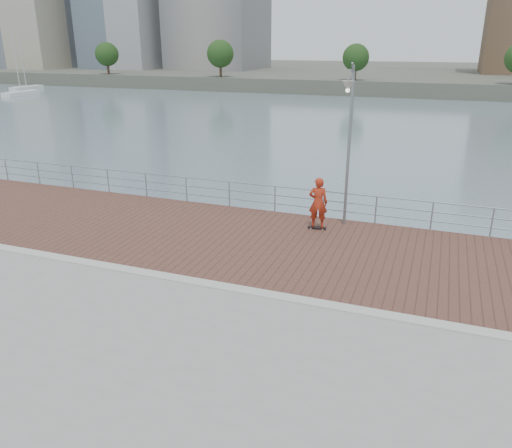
% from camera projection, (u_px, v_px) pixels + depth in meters
% --- Properties ---
extents(water, '(400.00, 400.00, 0.00)m').
position_uv_depth(water, '(233.00, 349.00, 14.96)').
color(water, slate).
rests_on(water, ground).
extents(seawall, '(40.00, 24.00, 2.00)m').
position_uv_depth(seawall, '(137.00, 439.00, 10.22)').
color(seawall, gray).
rests_on(seawall, ground).
extents(brick_lane, '(40.00, 6.80, 0.02)m').
position_uv_depth(brick_lane, '(272.00, 244.00, 17.44)').
color(brick_lane, brown).
rests_on(brick_lane, seawall).
extents(curb, '(40.00, 0.40, 0.06)m').
position_uv_depth(curb, '(232.00, 288.00, 14.26)').
color(curb, '#B7B5AD').
rests_on(curb, seawall).
extents(far_shore, '(320.00, 95.00, 2.50)m').
position_uv_depth(far_shore, '(427.00, 74.00, 122.34)').
color(far_shore, '#4C5142').
rests_on(far_shore, ground).
extents(guardrail, '(39.06, 0.06, 1.13)m').
position_uv_depth(guardrail, '(299.00, 198.00, 20.20)').
color(guardrail, '#8C9EA8').
rests_on(guardrail, brick_lane).
extents(street_lamp, '(0.42, 1.22, 5.73)m').
position_uv_depth(street_lamp, '(349.00, 120.00, 17.58)').
color(street_lamp, gray).
rests_on(street_lamp, brick_lane).
extents(skateboard, '(0.72, 0.28, 0.08)m').
position_uv_depth(skateboard, '(317.00, 227.00, 18.78)').
color(skateboard, black).
rests_on(skateboard, brick_lane).
extents(skateboarder, '(0.76, 0.55, 1.91)m').
position_uv_depth(skateboarder, '(318.00, 203.00, 18.45)').
color(skateboarder, '#B02C17').
rests_on(skateboarder, skateboard).
extents(shoreline_trees, '(109.30, 4.96, 6.61)m').
position_uv_depth(shoreline_trees, '(331.00, 57.00, 85.24)').
color(shoreline_trees, '#473323').
rests_on(shoreline_trees, far_shore).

